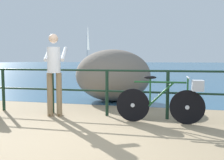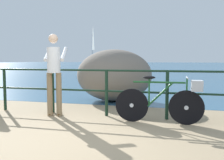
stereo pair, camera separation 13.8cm
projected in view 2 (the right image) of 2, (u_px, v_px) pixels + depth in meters
name	position (u px, v px, depth m)	size (l,w,h in m)	color
ground_plane	(158.00, 73.00, 23.04)	(120.00, 120.00, 0.10)	#937F60
sea_surface	(167.00, 65.00, 49.97)	(120.00, 90.00, 0.01)	#2D5675
promenade_railing	(107.00, 87.00, 5.33)	(7.83, 0.07, 1.02)	black
bicycle	(166.00, 100.00, 4.69)	(1.70, 0.48, 0.92)	black
person_at_railing	(54.00, 71.00, 5.30)	(0.55, 0.68, 1.78)	#8C7251
breakwater_boulder_main	(114.00, 75.00, 7.24)	(2.24, 1.68, 1.53)	slate
sailboat	(93.00, 63.00, 36.55)	(3.25, 4.48, 6.16)	white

